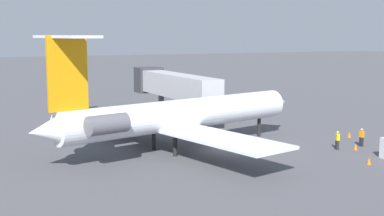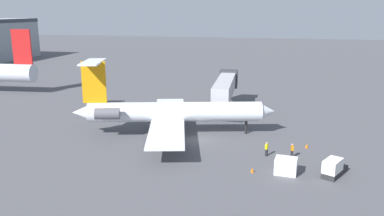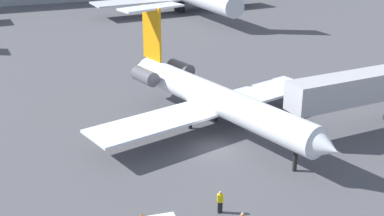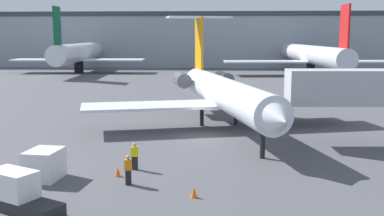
% 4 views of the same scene
% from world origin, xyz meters
% --- Properties ---
extents(ground_plane, '(400.00, 400.00, 0.10)m').
position_xyz_m(ground_plane, '(0.00, 0.00, -0.05)').
color(ground_plane, '#4C4C51').
extents(regional_jet, '(24.92, 27.47, 10.20)m').
position_xyz_m(regional_jet, '(1.22, 4.11, 3.28)').
color(regional_jet, silver).
rests_on(regional_jet, ground_plane).
extents(jet_bridge, '(18.09, 3.93, 6.00)m').
position_xyz_m(jet_bridge, '(16.13, -1.57, 4.32)').
color(jet_bridge, '#ADADB2').
rests_on(jet_bridge, ground_plane).
extents(ground_crew_marshaller, '(0.46, 0.37, 1.69)m').
position_xyz_m(ground_crew_marshaller, '(-4.20, -9.47, 0.86)').
color(ground_crew_marshaller, black).
rests_on(ground_crew_marshaller, ground_plane).
extents(traffic_cone_near, '(0.36, 0.36, 0.55)m').
position_xyz_m(traffic_cone_near, '(-9.51, -8.24, 0.28)').
color(traffic_cone_near, orange).
rests_on(traffic_cone_near, ground_plane).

